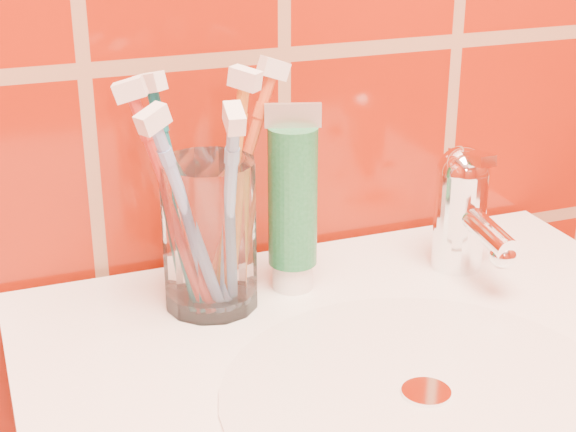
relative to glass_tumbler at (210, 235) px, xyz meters
name	(u,v)px	position (x,y,z in m)	size (l,w,h in m)	color
glass_tumbler	(210,235)	(0.00, 0.00, 0.00)	(0.08, 0.08, 0.13)	white
toothpaste_tube	(293,205)	(0.08, 0.01, 0.01)	(0.05, 0.04, 0.17)	white
faucet	(463,205)	(0.24, -0.01, 0.00)	(0.05, 0.11, 0.12)	white
toothbrush_0	(239,183)	(0.03, 0.02, 0.04)	(0.09, 0.04, 0.21)	#D45225
toothbrush_1	(189,217)	(-0.02, -0.02, 0.03)	(0.08, 0.05, 0.20)	#7999D7
toothbrush_2	(229,215)	(0.01, -0.03, 0.03)	(0.03, 0.09, 0.20)	#78A6D5
toothbrush_3	(178,196)	(-0.02, 0.01, 0.03)	(0.05, 0.06, 0.21)	#0D6972
toothbrush_4	(231,192)	(0.02, 0.00, 0.04)	(0.04, 0.05, 0.22)	orange
toothbrush_5	(173,202)	(-0.03, 0.00, 0.03)	(0.08, 0.04, 0.21)	#B73027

